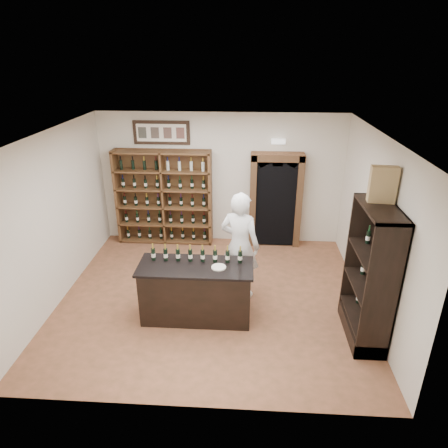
{
  "coord_description": "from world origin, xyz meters",
  "views": [
    {
      "loc": [
        0.62,
        -6.22,
        4.22
      ],
      "look_at": [
        0.21,
        0.3,
        1.35
      ],
      "focal_mm": 32.0,
      "sensor_mm": 36.0,
      "label": 1
    }
  ],
  "objects": [
    {
      "name": "tasting_counter",
      "position": [
        -0.2,
        -0.6,
        0.49
      ],
      "size": [
        1.88,
        0.78,
        1.0
      ],
      "color": "black",
      "rests_on": "ground"
    },
    {
      "name": "framed_picture",
      "position": [
        -1.3,
        2.47,
        2.55
      ],
      "size": [
        1.25,
        0.04,
        0.52
      ],
      "primitive_type": "cube",
      "color": "black",
      "rests_on": "wall_back"
    },
    {
      "name": "counter_bottle_5",
      "position": [
        0.11,
        -0.45,
        1.11
      ],
      "size": [
        0.07,
        0.07,
        0.3
      ],
      "color": "black",
      "rests_on": "tasting_counter"
    },
    {
      "name": "wall_right",
      "position": [
        2.75,
        0.0,
        1.5
      ],
      "size": [
        0.04,
        5.0,
        3.0
      ],
      "primitive_type": "cube",
      "color": "beige",
      "rests_on": "ground"
    },
    {
      "name": "wine_shelf",
      "position": [
        -1.3,
        2.33,
        1.1
      ],
      "size": [
        2.2,
        0.38,
        2.2
      ],
      "color": "brown",
      "rests_on": "ground"
    },
    {
      "name": "side_cabinet",
      "position": [
        2.52,
        -0.9,
        0.75
      ],
      "size": [
        0.48,
        1.2,
        2.2
      ],
      "color": "black",
      "rests_on": "ground"
    },
    {
      "name": "counter_bottle_7",
      "position": [
        0.52,
        -0.45,
        1.11
      ],
      "size": [
        0.07,
        0.07,
        0.3
      ],
      "color": "black",
      "rests_on": "tasting_counter"
    },
    {
      "name": "arched_doorway",
      "position": [
        1.25,
        2.33,
        1.14
      ],
      "size": [
        1.17,
        0.35,
        2.17
      ],
      "color": "black",
      "rests_on": "ground"
    },
    {
      "name": "counter_bottle_2",
      "position": [
        -0.51,
        -0.45,
        1.11
      ],
      "size": [
        0.07,
        0.07,
        0.3
      ],
      "color": "black",
      "rests_on": "tasting_counter"
    },
    {
      "name": "counter_bottle_3",
      "position": [
        -0.3,
        -0.45,
        1.11
      ],
      "size": [
        0.07,
        0.07,
        0.3
      ],
      "color": "black",
      "rests_on": "tasting_counter"
    },
    {
      "name": "wall_left",
      "position": [
        -2.75,
        0.0,
        1.5
      ],
      "size": [
        0.04,
        5.0,
        3.0
      ],
      "primitive_type": "cube",
      "color": "beige",
      "rests_on": "ground"
    },
    {
      "name": "wine_crate",
      "position": [
        2.53,
        -0.69,
        2.46
      ],
      "size": [
        0.39,
        0.19,
        0.53
      ],
      "primitive_type": "cube",
      "rotation": [
        0.0,
        0.0,
        -0.09
      ],
      "color": "tan",
      "rests_on": "side_cabinet"
    },
    {
      "name": "plate",
      "position": [
        0.18,
        -0.65,
        1.01
      ],
      "size": [
        0.24,
        0.24,
        0.02
      ],
      "primitive_type": "cylinder",
      "color": "silver",
      "rests_on": "tasting_counter"
    },
    {
      "name": "emergency_light",
      "position": [
        1.25,
        2.42,
        2.4
      ],
      "size": [
        0.3,
        0.1,
        0.1
      ],
      "primitive_type": "cube",
      "color": "white",
      "rests_on": "wall_back"
    },
    {
      "name": "wall_back",
      "position": [
        0.0,
        2.5,
        1.5
      ],
      "size": [
        5.5,
        0.04,
        3.0
      ],
      "primitive_type": "cube",
      "color": "beige",
      "rests_on": "ground"
    },
    {
      "name": "floor",
      "position": [
        0.0,
        0.0,
        0.0
      ],
      "size": [
        5.5,
        5.5,
        0.0
      ],
      "primitive_type": "plane",
      "color": "#9B5A3E",
      "rests_on": "ground"
    },
    {
      "name": "counter_bottle_0",
      "position": [
        -0.92,
        -0.45,
        1.11
      ],
      "size": [
        0.07,
        0.07,
        0.3
      ],
      "color": "black",
      "rests_on": "tasting_counter"
    },
    {
      "name": "ceiling",
      "position": [
        0.0,
        0.0,
        3.0
      ],
      "size": [
        5.5,
        5.5,
        0.0
      ],
      "primitive_type": "plane",
      "rotation": [
        3.14,
        0.0,
        0.0
      ],
      "color": "white",
      "rests_on": "wall_back"
    },
    {
      "name": "counter_bottle_4",
      "position": [
        -0.1,
        -0.45,
        1.11
      ],
      "size": [
        0.07,
        0.07,
        0.3
      ],
      "color": "black",
      "rests_on": "tasting_counter"
    },
    {
      "name": "shopkeeper",
      "position": [
        0.5,
        0.15,
        1.01
      ],
      "size": [
        0.85,
        0.7,
        2.01
      ],
      "primitive_type": "imported",
      "rotation": [
        0.0,
        0.0,
        2.79
      ],
      "color": "white",
      "rests_on": "ground"
    },
    {
      "name": "counter_bottle_1",
      "position": [
        -0.71,
        -0.45,
        1.11
      ],
      "size": [
        0.07,
        0.07,
        0.3
      ],
      "color": "black",
      "rests_on": "tasting_counter"
    },
    {
      "name": "counter_bottle_6",
      "position": [
        0.31,
        -0.45,
        1.11
      ],
      "size": [
        0.07,
        0.07,
        0.3
      ],
      "color": "black",
      "rests_on": "tasting_counter"
    }
  ]
}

